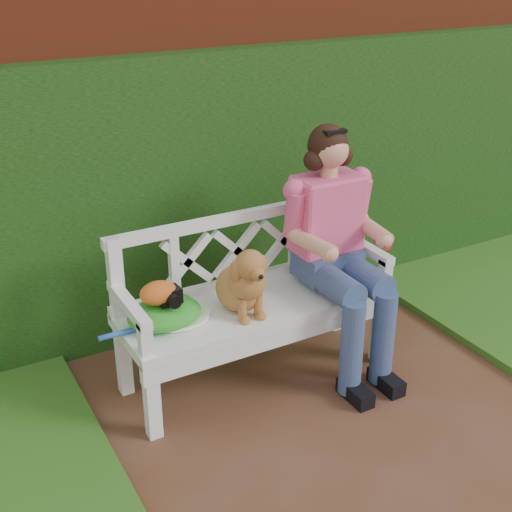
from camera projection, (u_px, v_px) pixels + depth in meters
ground at (382, 464)px, 3.25m from camera, size 60.00×60.00×0.00m
brick_wall at (204, 143)px, 4.29m from camera, size 10.00×0.30×2.20m
ivy_hedge at (221, 191)px, 4.22m from camera, size 10.00×0.18×1.70m
garden_bench at (256, 339)px, 3.81m from camera, size 1.61×0.70×0.48m
seated_woman at (330, 252)px, 3.81m from camera, size 0.59×0.78×1.36m
dog at (242, 278)px, 3.53m from camera, size 0.34×0.41×0.39m
tennis_racket at (174, 319)px, 3.51m from camera, size 0.66×0.37×0.03m
green_bag at (164, 313)px, 3.46m from camera, size 0.47×0.43×0.13m
camera_item at (169, 296)px, 3.41m from camera, size 0.12×0.09×0.08m
baseball_glove at (158, 293)px, 3.39m from camera, size 0.23×0.21×0.12m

